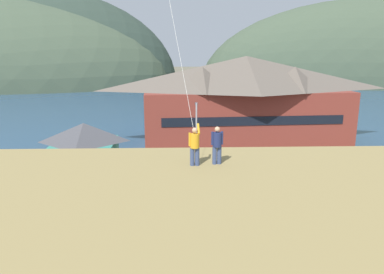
{
  "coord_description": "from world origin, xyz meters",
  "views": [
    {
      "loc": [
        -0.42,
        -25.31,
        11.95
      ],
      "look_at": [
        0.72,
        9.0,
        3.86
      ],
      "focal_mm": 33.41,
      "sensor_mm": 36.0,
      "label": 1
    }
  ],
  "objects_px": {
    "person_kite_flyer": "(195,145)",
    "parked_car_back_row_right": "(205,197)",
    "parked_car_front_row_silver": "(358,195)",
    "person_companion": "(217,144)",
    "parked_car_mid_row_near": "(165,170)",
    "wharf_dock": "(176,125)",
    "harbor_lodge": "(245,98)",
    "parked_car_front_row_end": "(273,198)",
    "storage_shed_near_lot": "(85,151)",
    "storage_shed_waterside": "(191,123)",
    "moored_boat_wharfside": "(156,126)",
    "parked_car_lone_by_shed": "(60,202)",
    "parking_light_pole": "(196,131)"
  },
  "relations": [
    {
      "from": "person_companion",
      "to": "parking_light_pole",
      "type": "bearing_deg",
      "value": 90.02
    },
    {
      "from": "wharf_dock",
      "to": "harbor_lodge",
      "type": "bearing_deg",
      "value": -50.21
    },
    {
      "from": "parked_car_front_row_silver",
      "to": "parked_car_lone_by_shed",
      "type": "height_order",
      "value": "same"
    },
    {
      "from": "wharf_dock",
      "to": "parking_light_pole",
      "type": "bearing_deg",
      "value": -83.98
    },
    {
      "from": "wharf_dock",
      "to": "moored_boat_wharfside",
      "type": "bearing_deg",
      "value": -144.63
    },
    {
      "from": "storage_shed_near_lot",
      "to": "parked_car_front_row_end",
      "type": "relative_size",
      "value": 1.5
    },
    {
      "from": "storage_shed_near_lot",
      "to": "parked_car_front_row_end",
      "type": "xyz_separation_m",
      "value": [
        16.14,
        -7.41,
        -1.85
      ]
    },
    {
      "from": "moored_boat_wharfside",
      "to": "parked_car_front_row_end",
      "type": "distance_m",
      "value": 32.09
    },
    {
      "from": "parked_car_front_row_silver",
      "to": "moored_boat_wharfside",
      "type": "bearing_deg",
      "value": 120.94
    },
    {
      "from": "parked_car_front_row_end",
      "to": "person_kite_flyer",
      "type": "height_order",
      "value": "person_kite_flyer"
    },
    {
      "from": "harbor_lodge",
      "to": "moored_boat_wharfside",
      "type": "bearing_deg",
      "value": 144.77
    },
    {
      "from": "storage_shed_waterside",
      "to": "person_companion",
      "type": "distance_m",
      "value": 33.32
    },
    {
      "from": "parked_car_back_row_right",
      "to": "moored_boat_wharfside",
      "type": "bearing_deg",
      "value": 100.99
    },
    {
      "from": "moored_boat_wharfside",
      "to": "parked_car_lone_by_shed",
      "type": "height_order",
      "value": "moored_boat_wharfside"
    },
    {
      "from": "parked_car_front_row_end",
      "to": "person_companion",
      "type": "xyz_separation_m",
      "value": [
        -5.47,
        -9.9,
        6.88
      ]
    },
    {
      "from": "storage_shed_waterside",
      "to": "person_companion",
      "type": "xyz_separation_m",
      "value": [
        0.12,
        -32.87,
        5.49
      ]
    },
    {
      "from": "parked_car_back_row_right",
      "to": "wharf_dock",
      "type": "bearing_deg",
      "value": 94.53
    },
    {
      "from": "harbor_lodge",
      "to": "parked_car_mid_row_near",
      "type": "height_order",
      "value": "harbor_lodge"
    },
    {
      "from": "parked_car_mid_row_near",
      "to": "storage_shed_near_lot",
      "type": "bearing_deg",
      "value": 176.94
    },
    {
      "from": "parked_car_front_row_silver",
      "to": "parked_car_back_row_right",
      "type": "height_order",
      "value": "same"
    },
    {
      "from": "parked_car_mid_row_near",
      "to": "harbor_lodge",
      "type": "bearing_deg",
      "value": 54.86
    },
    {
      "from": "storage_shed_near_lot",
      "to": "parked_car_lone_by_shed",
      "type": "relative_size",
      "value": 1.48
    },
    {
      "from": "parked_car_front_row_silver",
      "to": "parked_car_back_row_right",
      "type": "relative_size",
      "value": 1.01
    },
    {
      "from": "harbor_lodge",
      "to": "moored_boat_wharfside",
      "type": "relative_size",
      "value": 4.89
    },
    {
      "from": "person_kite_flyer",
      "to": "person_companion",
      "type": "distance_m",
      "value": 1.04
    },
    {
      "from": "moored_boat_wharfside",
      "to": "parked_car_front_row_silver",
      "type": "xyz_separation_m",
      "value": [
        17.85,
        -29.78,
        0.34
      ]
    },
    {
      "from": "storage_shed_near_lot",
      "to": "person_companion",
      "type": "height_order",
      "value": "person_companion"
    },
    {
      "from": "person_kite_flyer",
      "to": "parked_car_front_row_end",
      "type": "bearing_deg",
      "value": 57.25
    },
    {
      "from": "moored_boat_wharfside",
      "to": "person_kite_flyer",
      "type": "bearing_deg",
      "value": -83.54
    },
    {
      "from": "harbor_lodge",
      "to": "parked_car_mid_row_near",
      "type": "xyz_separation_m",
      "value": [
        -10.05,
        -14.28,
        -5.08
      ]
    },
    {
      "from": "parked_car_front_row_end",
      "to": "person_companion",
      "type": "height_order",
      "value": "person_companion"
    },
    {
      "from": "moored_boat_wharfside",
      "to": "parked_car_front_row_end",
      "type": "relative_size",
      "value": 1.38
    },
    {
      "from": "storage_shed_near_lot",
      "to": "parked_car_front_row_silver",
      "type": "relative_size",
      "value": 1.45
    },
    {
      "from": "person_companion",
      "to": "storage_shed_waterside",
      "type": "bearing_deg",
      "value": 90.21
    },
    {
      "from": "parked_car_lone_by_shed",
      "to": "person_kite_flyer",
      "type": "bearing_deg",
      "value": -45.5
    },
    {
      "from": "storage_shed_waterside",
      "to": "parked_car_front_row_silver",
      "type": "xyz_separation_m",
      "value": [
        12.4,
        -22.62,
        -1.39
      ]
    },
    {
      "from": "storage_shed_waterside",
      "to": "parked_car_front_row_end",
      "type": "distance_m",
      "value": 23.68
    },
    {
      "from": "storage_shed_waterside",
      "to": "parked_car_lone_by_shed",
      "type": "relative_size",
      "value": 1.29
    },
    {
      "from": "parked_car_back_row_right",
      "to": "parked_car_mid_row_near",
      "type": "height_order",
      "value": "same"
    },
    {
      "from": "parked_car_mid_row_near",
      "to": "parked_car_front_row_silver",
      "type": "bearing_deg",
      "value": -23.38
    },
    {
      "from": "person_kite_flyer",
      "to": "parked_car_back_row_right",
      "type": "bearing_deg",
      "value": 83.23
    },
    {
      "from": "parked_car_back_row_right",
      "to": "person_companion",
      "type": "relative_size",
      "value": 2.47
    },
    {
      "from": "person_companion",
      "to": "parked_car_mid_row_near",
      "type": "bearing_deg",
      "value": 100.4
    },
    {
      "from": "parked_car_front_row_silver",
      "to": "parking_light_pole",
      "type": "relative_size",
      "value": 0.63
    },
    {
      "from": "wharf_dock",
      "to": "person_kite_flyer",
      "type": "distance_m",
      "value": 43.21
    },
    {
      "from": "storage_shed_near_lot",
      "to": "storage_shed_waterside",
      "type": "distance_m",
      "value": 18.81
    },
    {
      "from": "storage_shed_near_lot",
      "to": "person_kite_flyer",
      "type": "xyz_separation_m",
      "value": [
        9.65,
        -17.49,
        5.05
      ]
    },
    {
      "from": "parked_car_lone_by_shed",
      "to": "storage_shed_near_lot",
      "type": "bearing_deg",
      "value": 89.84
    },
    {
      "from": "parked_car_front_row_silver",
      "to": "parked_car_front_row_end",
      "type": "bearing_deg",
      "value": -177.04
    },
    {
      "from": "storage_shed_near_lot",
      "to": "parked_car_lone_by_shed",
      "type": "xyz_separation_m",
      "value": [
        -0.02,
        -7.65,
        -1.85
      ]
    }
  ]
}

